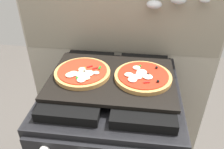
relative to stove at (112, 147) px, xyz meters
name	(u,v)px	position (x,y,z in m)	size (l,w,h in m)	color
kitchen_backsplash	(120,63)	(0.00, 0.34, 0.34)	(1.10, 0.09, 1.55)	#B2A893
stove	(112,147)	(0.00, 0.00, 0.00)	(0.60, 0.64, 0.90)	black
baking_tray	(112,78)	(0.00, 0.00, 0.46)	(0.54, 0.38, 0.02)	black
pizza_left	(82,73)	(-0.13, -0.01, 0.48)	(0.24, 0.24, 0.03)	#C18947
pizza_right	(143,77)	(0.13, 0.00, 0.48)	(0.24, 0.24, 0.03)	#C18947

